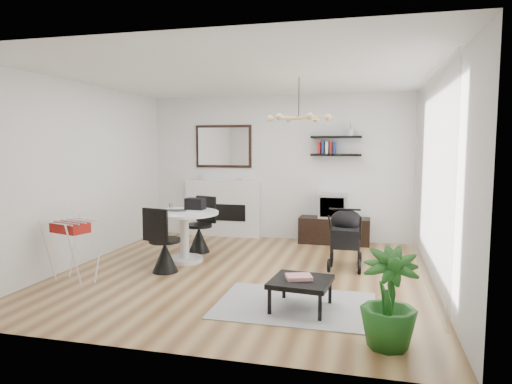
% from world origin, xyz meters
% --- Properties ---
extents(floor, '(5.00, 5.00, 0.00)m').
position_xyz_m(floor, '(0.00, 0.00, 0.00)').
color(floor, brown).
rests_on(floor, ground).
extents(ceiling, '(5.00, 5.00, 0.00)m').
position_xyz_m(ceiling, '(0.00, 0.00, 2.70)').
color(ceiling, white).
rests_on(ceiling, wall_back).
extents(wall_back, '(5.00, 0.00, 5.00)m').
position_xyz_m(wall_back, '(0.00, 2.50, 1.35)').
color(wall_back, white).
rests_on(wall_back, floor).
extents(wall_left, '(0.00, 5.00, 5.00)m').
position_xyz_m(wall_left, '(-2.50, 0.00, 1.35)').
color(wall_left, white).
rests_on(wall_left, floor).
extents(wall_right, '(0.00, 5.00, 5.00)m').
position_xyz_m(wall_right, '(2.50, 0.00, 1.35)').
color(wall_right, white).
rests_on(wall_right, floor).
extents(sheer_curtain, '(0.04, 3.60, 2.60)m').
position_xyz_m(sheer_curtain, '(2.40, 0.20, 1.35)').
color(sheer_curtain, white).
rests_on(sheer_curtain, wall_right).
extents(fireplace, '(1.50, 0.17, 2.16)m').
position_xyz_m(fireplace, '(-1.10, 2.42, 0.69)').
color(fireplace, white).
rests_on(fireplace, floor).
extents(shelf_lower, '(0.90, 0.25, 0.04)m').
position_xyz_m(shelf_lower, '(1.06, 2.37, 1.60)').
color(shelf_lower, black).
rests_on(shelf_lower, wall_back).
extents(shelf_upper, '(0.90, 0.25, 0.04)m').
position_xyz_m(shelf_upper, '(1.06, 2.37, 1.92)').
color(shelf_upper, black).
rests_on(shelf_upper, wall_back).
extents(pendant_lamp, '(0.90, 0.90, 0.10)m').
position_xyz_m(pendant_lamp, '(0.70, 0.30, 2.15)').
color(pendant_lamp, tan).
rests_on(pendant_lamp, ceiling).
extents(tv_console, '(1.26, 0.44, 0.47)m').
position_xyz_m(tv_console, '(1.06, 2.27, 0.24)').
color(tv_console, black).
rests_on(tv_console, floor).
extents(crt_tv, '(0.49, 0.43, 0.43)m').
position_xyz_m(crt_tv, '(1.03, 2.27, 0.69)').
color(crt_tv, '#B5B4B7').
rests_on(crt_tv, tv_console).
extents(dining_table, '(1.05, 1.05, 0.77)m').
position_xyz_m(dining_table, '(-1.07, 0.43, 0.51)').
color(dining_table, white).
rests_on(dining_table, floor).
extents(laptop, '(0.35, 0.29, 0.02)m').
position_xyz_m(laptop, '(-1.17, 0.38, 0.78)').
color(laptop, black).
rests_on(laptop, dining_table).
extents(black_bag, '(0.32, 0.21, 0.18)m').
position_xyz_m(black_bag, '(-0.99, 0.69, 0.86)').
color(black_bag, black).
rests_on(black_bag, dining_table).
extents(newspaper, '(0.35, 0.30, 0.01)m').
position_xyz_m(newspaper, '(-0.89, 0.28, 0.78)').
color(newspaper, silver).
rests_on(newspaper, dining_table).
extents(drinking_glass, '(0.06, 0.06, 0.10)m').
position_xyz_m(drinking_glass, '(-1.37, 0.62, 0.82)').
color(drinking_glass, white).
rests_on(drinking_glass, dining_table).
extents(chair_far, '(0.48, 0.49, 0.92)m').
position_xyz_m(chair_far, '(-1.06, 1.06, 0.29)').
color(chair_far, black).
rests_on(chair_far, floor).
extents(chair_near, '(0.46, 0.48, 0.93)m').
position_xyz_m(chair_near, '(-1.11, -0.21, 0.29)').
color(chair_near, black).
rests_on(chair_near, floor).
extents(drying_rack, '(0.67, 0.64, 0.82)m').
position_xyz_m(drying_rack, '(-2.04, -0.90, 0.43)').
color(drying_rack, white).
rests_on(drying_rack, floor).
extents(stroller, '(0.48, 0.78, 0.94)m').
position_xyz_m(stroller, '(1.35, 0.70, 0.40)').
color(stroller, black).
rests_on(stroller, floor).
extents(rug, '(1.74, 1.26, 0.01)m').
position_xyz_m(rug, '(0.89, -1.08, 0.01)').
color(rug, gray).
rests_on(rug, floor).
extents(coffee_table, '(0.69, 0.69, 0.32)m').
position_xyz_m(coffee_table, '(0.97, -1.18, 0.30)').
color(coffee_table, black).
rests_on(coffee_table, rug).
extents(magazines, '(0.33, 0.29, 0.04)m').
position_xyz_m(magazines, '(0.94, -1.16, 0.35)').
color(magazines, red).
rests_on(magazines, coffee_table).
extents(potted_plant, '(0.54, 0.54, 0.88)m').
position_xyz_m(potted_plant, '(1.86, -1.92, 0.44)').
color(potted_plant, '#1D5819').
rests_on(potted_plant, floor).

